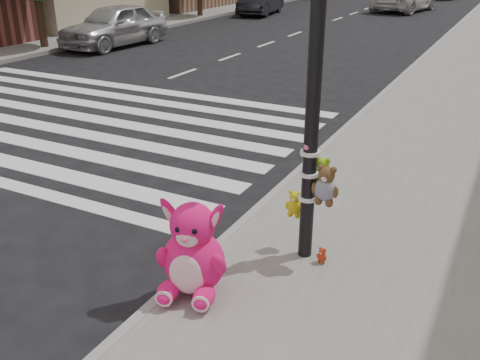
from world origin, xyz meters
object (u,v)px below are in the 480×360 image
Objects in this scene: signal_pole at (315,124)px; car_silver_far at (114,25)px; pink_bunny at (193,255)px; red_teddy at (322,255)px; car_dark_far at (261,1)px.

car_silver_far is (-12.07, 11.11, -0.98)m from signal_pole.
pink_bunny is 5.47× the size of red_teddy.
pink_bunny is at bearing -44.40° from car_silver_far.
red_teddy is (1.04, 1.15, -0.34)m from pink_bunny.
car_dark_far reaches higher than red_teddy.
pink_bunny is 0.23× the size of car_silver_far.
car_silver_far reaches higher than red_teddy.
car_silver_far is 12.06m from car_dark_far.
signal_pole is at bearing -71.50° from car_dark_far.
pink_bunny reaches higher than red_teddy.
car_dark_far is at bearing 129.07° from red_teddy.
car_silver_far is (-11.25, 12.35, 0.21)m from pink_bunny.
signal_pole is 16.44m from car_silver_far.
signal_pole is at bearing -39.35° from car_silver_far.
car_silver_far is at bearing 149.70° from red_teddy.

